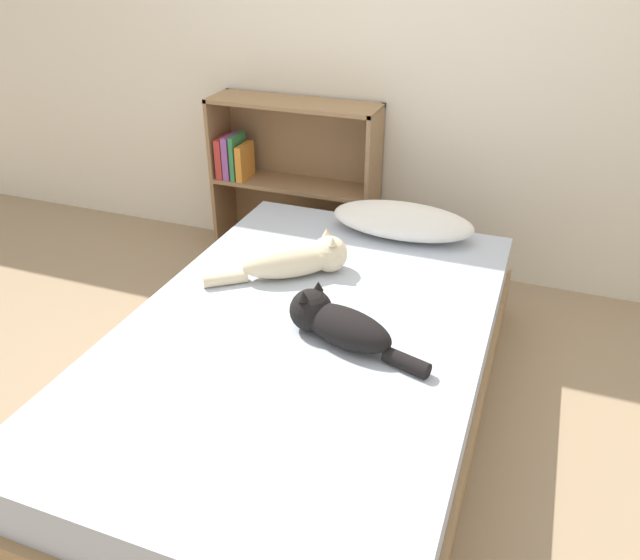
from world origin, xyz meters
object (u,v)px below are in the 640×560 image
object	(u,v)px
cat_light	(299,259)
bookshelf	(292,178)
pillow	(402,221)
cat_dark	(336,323)
bed	(306,371)

from	to	relation	value
cat_light	bookshelf	bearing A→B (deg)	78.14
pillow	cat_dark	world-z (taller)	cat_dark
cat_light	pillow	bearing A→B (deg)	22.63
cat_dark	cat_light	bearing A→B (deg)	-35.86
bed	bookshelf	distance (m)	1.37
cat_light	cat_dark	bearing A→B (deg)	-88.94
pillow	bookshelf	xyz separation A→B (m)	(-0.70, 0.40, -0.03)
cat_light	cat_dark	world-z (taller)	cat_dark
bed	pillow	xyz separation A→B (m)	(0.14, 0.82, 0.28)
pillow	bookshelf	bearing A→B (deg)	150.35
cat_light	bookshelf	distance (m)	0.98
bed	cat_light	bearing A→B (deg)	115.39
cat_light	cat_dark	xyz separation A→B (m)	(0.29, -0.37, -0.00)
cat_dark	bookshelf	bearing A→B (deg)	-44.62
cat_dark	bookshelf	xyz separation A→B (m)	(-0.70, 1.27, -0.03)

